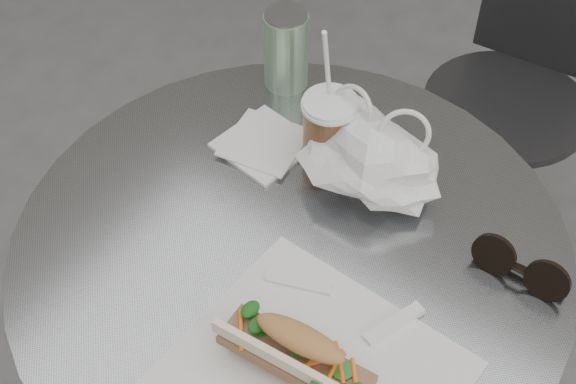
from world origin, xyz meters
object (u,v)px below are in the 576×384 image
Objects in this scene: chair_far at (501,135)px; drink_can at (286,49)px; sunglasses at (520,269)px; iced_coffee at (329,129)px; banh_mi at (297,354)px; cafe_table at (290,347)px.

chair_far is 0.77m from drink_can.
sunglasses reaches higher than chair_far.
iced_coffee is at bearing 79.11° from chair_far.
banh_mi is 0.99× the size of iced_coffee.
cafe_table reaches higher than chair_far.
drink_can is at bearing 122.78° from banh_mi.
sunglasses is at bearing 23.71° from cafe_table.
sunglasses is at bearing 105.25° from chair_far.
sunglasses is at bearing -17.11° from drink_can.
iced_coffee reaches higher than sunglasses.
cafe_table is at bearing 123.42° from banh_mi.
chair_far is 5.04× the size of drink_can.
iced_coffee is (-0.05, 0.16, 0.33)m from cafe_table.
drink_can is (-0.20, 0.27, 0.34)m from cafe_table.
chair_far is at bearing 91.75° from banh_mi.
chair_far is 5.10× the size of sunglasses.
drink_can reaches higher than cafe_table.
banh_mi reaches higher than sunglasses.
drink_can reaches higher than sunglasses.
drink_can reaches higher than chair_far.
cafe_table is 1.12× the size of chair_far.
iced_coffee reaches higher than banh_mi.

